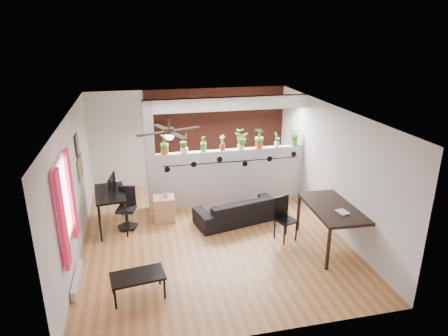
{
  "coord_description": "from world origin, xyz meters",
  "views": [
    {
      "loc": [
        -1.37,
        -7.32,
        4.13
      ],
      "look_at": [
        0.41,
        0.6,
        1.23
      ],
      "focal_mm": 32.0,
      "sensor_mm": 36.0,
      "label": 1
    }
  ],
  "objects_px": {
    "cube_shelf": "(164,209)",
    "office_chair": "(127,210)",
    "potted_plant_6": "(277,139)",
    "folding_chair": "(284,214)",
    "coffee_table": "(138,277)",
    "potted_plant_2": "(203,143)",
    "potted_plant_5": "(259,138)",
    "potted_plant_0": "(164,144)",
    "potted_plant_1": "(184,142)",
    "cup": "(166,195)",
    "potted_plant_7": "(294,136)",
    "potted_plant_3": "(222,142)",
    "ceiling_fan": "(169,133)",
    "potted_plant_4": "(241,139)",
    "sofa": "(238,210)",
    "computer_desk": "(110,196)",
    "dining_table": "(335,210)"
  },
  "relations": [
    {
      "from": "cube_shelf",
      "to": "computer_desk",
      "type": "distance_m",
      "value": 1.22
    },
    {
      "from": "ceiling_fan",
      "to": "potted_plant_1",
      "type": "xyz_separation_m",
      "value": [
        0.47,
        1.8,
        -0.71
      ]
    },
    {
      "from": "folding_chair",
      "to": "potted_plant_0",
      "type": "bearing_deg",
      "value": 137.73
    },
    {
      "from": "potted_plant_5",
      "to": "folding_chair",
      "type": "bearing_deg",
      "value": -92.13
    },
    {
      "from": "potted_plant_2",
      "to": "potted_plant_6",
      "type": "distance_m",
      "value": 1.81
    },
    {
      "from": "potted_plant_3",
      "to": "ceiling_fan",
      "type": "bearing_deg",
      "value": -127.36
    },
    {
      "from": "potted_plant_6",
      "to": "folding_chair",
      "type": "xyz_separation_m",
      "value": [
        -0.53,
        -1.98,
        -1.01
      ]
    },
    {
      "from": "cup",
      "to": "computer_desk",
      "type": "height_order",
      "value": "computer_desk"
    },
    {
      "from": "potted_plant_7",
      "to": "potted_plant_1",
      "type": "bearing_deg",
      "value": 180.0
    },
    {
      "from": "cube_shelf",
      "to": "coffee_table",
      "type": "distance_m",
      "value": 2.69
    },
    {
      "from": "potted_plant_4",
      "to": "sofa",
      "type": "distance_m",
      "value": 1.72
    },
    {
      "from": "ceiling_fan",
      "to": "office_chair",
      "type": "distance_m",
      "value": 2.34
    },
    {
      "from": "potted_plant_6",
      "to": "computer_desk",
      "type": "height_order",
      "value": "potted_plant_6"
    },
    {
      "from": "potted_plant_2",
      "to": "office_chair",
      "type": "xyz_separation_m",
      "value": [
        -1.82,
        -0.8,
        -1.16
      ]
    },
    {
      "from": "potted_plant_2",
      "to": "cup",
      "type": "xyz_separation_m",
      "value": [
        -0.97,
        -0.65,
        -0.94
      ]
    },
    {
      "from": "cube_shelf",
      "to": "dining_table",
      "type": "height_order",
      "value": "dining_table"
    },
    {
      "from": "coffee_table",
      "to": "cube_shelf",
      "type": "bearing_deg",
      "value": 76.4
    },
    {
      "from": "potted_plant_0",
      "to": "potted_plant_7",
      "type": "distance_m",
      "value": 3.16
    },
    {
      "from": "potted_plant_5",
      "to": "potted_plant_6",
      "type": "bearing_deg",
      "value": -0.0
    },
    {
      "from": "potted_plant_3",
      "to": "cup",
      "type": "height_order",
      "value": "potted_plant_3"
    },
    {
      "from": "potted_plant_2",
      "to": "potted_plant_5",
      "type": "distance_m",
      "value": 1.36
    },
    {
      "from": "potted_plant_2",
      "to": "potted_plant_6",
      "type": "xyz_separation_m",
      "value": [
        1.81,
        0.0,
        -0.01
      ]
    },
    {
      "from": "cube_shelf",
      "to": "office_chair",
      "type": "bearing_deg",
      "value": -166.58
    },
    {
      "from": "office_chair",
      "to": "potted_plant_3",
      "type": "bearing_deg",
      "value": 19.44
    },
    {
      "from": "potted_plant_3",
      "to": "potted_plant_5",
      "type": "distance_m",
      "value": 0.9
    },
    {
      "from": "potted_plant_2",
      "to": "potted_plant_7",
      "type": "relative_size",
      "value": 0.85
    },
    {
      "from": "potted_plant_4",
      "to": "dining_table",
      "type": "relative_size",
      "value": 0.28
    },
    {
      "from": "potted_plant_7",
      "to": "cup",
      "type": "height_order",
      "value": "potted_plant_7"
    },
    {
      "from": "potted_plant_5",
      "to": "cube_shelf",
      "type": "xyz_separation_m",
      "value": [
        -2.37,
        -0.65,
        -1.33
      ]
    },
    {
      "from": "potted_plant_0",
      "to": "sofa",
      "type": "height_order",
      "value": "potted_plant_0"
    },
    {
      "from": "potted_plant_0",
      "to": "sofa",
      "type": "distance_m",
      "value": 2.24
    },
    {
      "from": "potted_plant_3",
      "to": "potted_plant_6",
      "type": "relative_size",
      "value": 1.03
    },
    {
      "from": "potted_plant_1",
      "to": "potted_plant_5",
      "type": "relative_size",
      "value": 0.98
    },
    {
      "from": "potted_plant_7",
      "to": "folding_chair",
      "type": "bearing_deg",
      "value": -116.2
    },
    {
      "from": "potted_plant_6",
      "to": "office_chair",
      "type": "relative_size",
      "value": 0.41
    },
    {
      "from": "ceiling_fan",
      "to": "potted_plant_5",
      "type": "relative_size",
      "value": 2.44
    },
    {
      "from": "potted_plant_6",
      "to": "cup",
      "type": "bearing_deg",
      "value": -166.86
    },
    {
      "from": "potted_plant_4",
      "to": "cup",
      "type": "height_order",
      "value": "potted_plant_4"
    },
    {
      "from": "potted_plant_0",
      "to": "potted_plant_2",
      "type": "relative_size",
      "value": 1.21
    },
    {
      "from": "coffee_table",
      "to": "office_chair",
      "type": "bearing_deg",
      "value": 93.99
    },
    {
      "from": "potted_plant_2",
      "to": "folding_chair",
      "type": "distance_m",
      "value": 2.57
    },
    {
      "from": "cup",
      "to": "coffee_table",
      "type": "bearing_deg",
      "value": -104.64
    },
    {
      "from": "computer_desk",
      "to": "cup",
      "type": "bearing_deg",
      "value": 5.03
    },
    {
      "from": "potted_plant_4",
      "to": "computer_desk",
      "type": "distance_m",
      "value": 3.25
    },
    {
      "from": "potted_plant_0",
      "to": "potted_plant_4",
      "type": "xyz_separation_m",
      "value": [
        1.81,
        0.0,
        0.0
      ]
    },
    {
      "from": "cube_shelf",
      "to": "office_chair",
      "type": "height_order",
      "value": "office_chair"
    },
    {
      "from": "potted_plant_1",
      "to": "cube_shelf",
      "type": "xyz_separation_m",
      "value": [
        -0.57,
        -0.65,
        -1.32
      ]
    },
    {
      "from": "potted_plant_0",
      "to": "potted_plant_1",
      "type": "bearing_deg",
      "value": 0.0
    },
    {
      "from": "ceiling_fan",
      "to": "potted_plant_0",
      "type": "xyz_separation_m",
      "value": [
        0.02,
        1.8,
        -0.72
      ]
    },
    {
      "from": "potted_plant_1",
      "to": "dining_table",
      "type": "height_order",
      "value": "potted_plant_1"
    }
  ]
}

